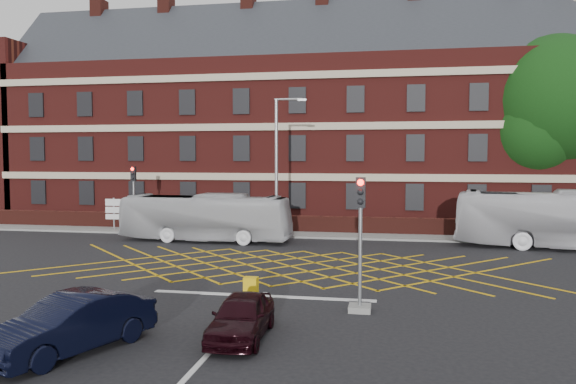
% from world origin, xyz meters
% --- Properties ---
extents(ground, '(120.00, 120.00, 0.00)m').
position_xyz_m(ground, '(0.00, 0.00, 0.00)').
color(ground, black).
rests_on(ground, ground).
extents(victorian_building, '(51.00, 12.17, 20.40)m').
position_xyz_m(victorian_building, '(0.25, 22.00, 7.84)').
color(victorian_building, '#531815').
rests_on(victorian_building, ground).
extents(boundary_wall, '(56.00, 0.50, 1.10)m').
position_xyz_m(boundary_wall, '(0.00, 13.00, 0.55)').
color(boundary_wall, '#461812').
rests_on(boundary_wall, ground).
extents(far_pavement, '(60.00, 3.00, 0.12)m').
position_xyz_m(far_pavement, '(0.00, 12.00, 0.06)').
color(far_pavement, slate).
rests_on(far_pavement, ground).
extents(box_junction_hatching, '(8.22, 8.22, 0.02)m').
position_xyz_m(box_junction_hatching, '(0.00, 2.00, 0.01)').
color(box_junction_hatching, '#CC990C').
rests_on(box_junction_hatching, ground).
extents(stop_line, '(8.00, 0.30, 0.02)m').
position_xyz_m(stop_line, '(0.00, -3.50, 0.01)').
color(stop_line, silver).
rests_on(stop_line, ground).
extents(centre_line, '(0.15, 14.00, 0.02)m').
position_xyz_m(centre_line, '(0.00, -10.00, 0.01)').
color(centre_line, silver).
rests_on(centre_line, ground).
extents(bus_left, '(10.05, 2.74, 2.77)m').
position_xyz_m(bus_left, '(-6.15, 8.45, 1.39)').
color(bus_left, silver).
rests_on(bus_left, ground).
extents(bus_right, '(11.56, 4.11, 3.15)m').
position_xyz_m(bus_right, '(13.56, 9.23, 1.58)').
color(bus_right, silver).
rests_on(bus_right, ground).
extents(car_navy, '(3.09, 4.62, 1.44)m').
position_xyz_m(car_navy, '(-3.43, -9.89, 0.72)').
color(car_navy, black).
rests_on(car_navy, ground).
extents(car_maroon, '(1.53, 3.56, 1.20)m').
position_xyz_m(car_maroon, '(0.48, -8.05, 0.60)').
color(car_maroon, black).
rests_on(car_maroon, ground).
extents(deciduous_tree, '(9.15, 9.15, 13.13)m').
position_xyz_m(deciduous_tree, '(15.24, 18.43, 7.93)').
color(deciduous_tree, black).
rests_on(deciduous_tree, ground).
extents(traffic_light_near, '(0.70, 0.70, 4.27)m').
position_xyz_m(traffic_light_near, '(3.50, -4.85, 1.76)').
color(traffic_light_near, slate).
rests_on(traffic_light_near, ground).
extents(traffic_light_far, '(0.70, 0.70, 4.27)m').
position_xyz_m(traffic_light_far, '(-11.96, 11.26, 1.76)').
color(traffic_light_far, slate).
rests_on(traffic_light_far, ground).
extents(street_lamp, '(2.25, 1.00, 8.25)m').
position_xyz_m(street_lamp, '(-2.02, 9.18, 2.78)').
color(street_lamp, slate).
rests_on(street_lamp, ground).
extents(direction_signs, '(1.10, 0.16, 2.20)m').
position_xyz_m(direction_signs, '(-13.61, 11.65, 1.38)').
color(direction_signs, gray).
rests_on(direction_signs, ground).
extents(utility_cabinet, '(0.45, 0.38, 0.90)m').
position_xyz_m(utility_cabinet, '(-0.13, -4.59, 0.45)').
color(utility_cabinet, yellow).
rests_on(utility_cabinet, ground).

